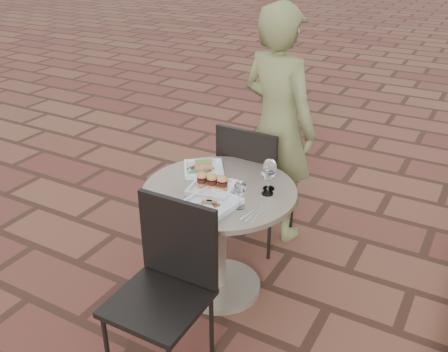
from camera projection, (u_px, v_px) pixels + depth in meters
The scene contains 13 objects.
ground at pixel (211, 267), 3.42m from camera, with size 60.00×60.00×0.00m, color brown.
cafe_table at pixel (220, 224), 3.01m from camera, with size 0.90×0.90×0.73m.
chair_far at pixel (253, 177), 3.42m from camera, with size 0.45×0.45×0.93m.
chair_near at pixel (168, 276), 2.47m from camera, with size 0.45×0.45×0.93m.
diner at pixel (278, 126), 3.48m from camera, with size 0.61×0.40×1.68m, color brown.
plate_salmon at pixel (204, 168), 3.09m from camera, with size 0.33×0.33×0.07m.
plate_sliders at pixel (212, 185), 2.87m from camera, with size 0.28×0.28×0.16m.
plate_tuna at pixel (211, 203), 2.72m from camera, with size 0.29×0.29×0.03m.
wine_glass_right at pixel (240, 189), 2.65m from camera, with size 0.07×0.07×0.16m.
wine_glass_mid at pixel (268, 173), 2.78m from camera, with size 0.08×0.08×0.19m.
wine_glass_far at pixel (270, 168), 2.83m from camera, with size 0.08×0.08×0.19m.
steel_ramekin at pixel (190, 167), 3.10m from camera, with size 0.05×0.05×0.04m, color silver.
cutlery_set at pixel (254, 214), 2.64m from camera, with size 0.08×0.19×0.00m, color silver, non-canonical shape.
Camera 1 is at (1.43, -2.37, 2.11)m, focal length 40.00 mm.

